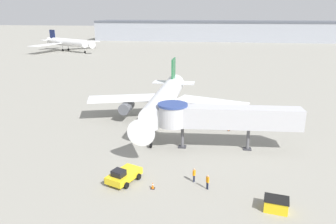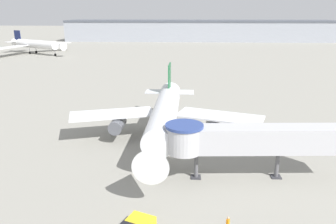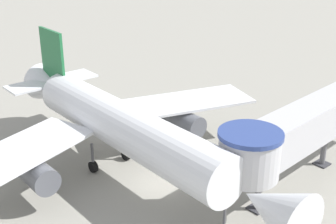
# 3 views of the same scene
# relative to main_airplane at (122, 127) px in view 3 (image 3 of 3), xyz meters

# --- Properties ---
(ground_plane) EXTENTS (800.00, 800.00, 0.00)m
(ground_plane) POSITION_rel_main_airplane_xyz_m (1.11, -2.99, -4.06)
(ground_plane) COLOR gray
(main_airplane) EXTENTS (28.27, 29.34, 9.59)m
(main_airplane) POSITION_rel_main_airplane_xyz_m (0.00, 0.00, 0.00)
(main_airplane) COLOR silver
(main_airplane) RESTS_ON ground_plane
(jet_bridge) EXTENTS (19.33, 4.43, 6.28)m
(jet_bridge) POSITION_rel_main_airplane_xyz_m (8.97, -9.50, 0.53)
(jet_bridge) COLOR #B7B7BC
(jet_bridge) RESTS_ON ground_plane
(traffic_cone_starboard_wing) EXTENTS (0.41, 0.41, 0.68)m
(traffic_cone_starboard_wing) POSITION_rel_main_airplane_xyz_m (10.75, -2.14, -3.74)
(traffic_cone_starboard_wing) COLOR black
(traffic_cone_starboard_wing) RESTS_ON ground_plane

